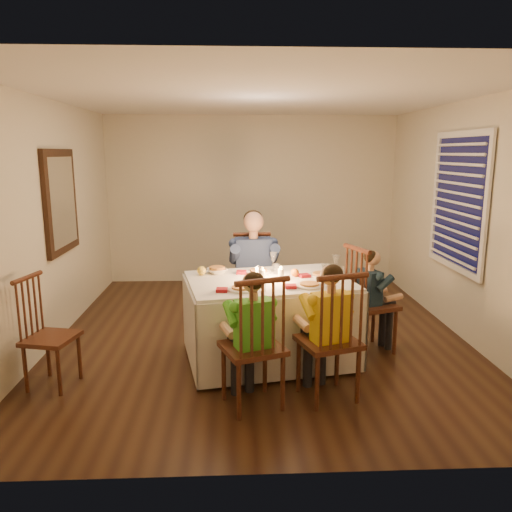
{
  "coord_description": "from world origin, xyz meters",
  "views": [
    {
      "loc": [
        -0.29,
        -5.36,
        2.04
      ],
      "look_at": [
        -0.04,
        0.15,
        0.89
      ],
      "focal_mm": 35.0,
      "sensor_mm": 36.0,
      "label": 1
    }
  ],
  "objects_px": {
    "chair_extra": "(55,385)",
    "serving_bowl": "(217,271)",
    "child_teal": "(369,350)",
    "child_yellow": "(327,397)",
    "child_green": "(253,405)",
    "dining_table": "(269,303)",
    "chair_adult": "(254,329)",
    "chair_near_left": "(253,405)",
    "adult": "(254,329)",
    "chair_end": "(369,350)",
    "chair_near_right": "(327,397)"
  },
  "relations": [
    {
      "from": "chair_extra",
      "to": "serving_bowl",
      "type": "relative_size",
      "value": 5.0
    },
    {
      "from": "child_teal",
      "to": "serving_bowl",
      "type": "distance_m",
      "value": 1.8
    },
    {
      "from": "child_yellow",
      "to": "child_green",
      "type": "bearing_deg",
      "value": -7.94
    },
    {
      "from": "dining_table",
      "to": "chair_adult",
      "type": "xyz_separation_m",
      "value": [
        -0.11,
        0.86,
        -0.59
      ]
    },
    {
      "from": "chair_near_left",
      "to": "child_yellow",
      "type": "distance_m",
      "value": 0.64
    },
    {
      "from": "dining_table",
      "to": "child_green",
      "type": "height_order",
      "value": "dining_table"
    },
    {
      "from": "chair_near_left",
      "to": "adult",
      "type": "xyz_separation_m",
      "value": [
        0.08,
        1.78,
        0.0
      ]
    },
    {
      "from": "chair_near_left",
      "to": "chair_end",
      "type": "xyz_separation_m",
      "value": [
        1.27,
        1.1,
        0.0
      ]
    },
    {
      "from": "chair_near_left",
      "to": "chair_extra",
      "type": "height_order",
      "value": "chair_near_left"
    },
    {
      "from": "chair_near_right",
      "to": "child_teal",
      "type": "bearing_deg",
      "value": -139.63
    },
    {
      "from": "serving_bowl",
      "to": "child_teal",
      "type": "bearing_deg",
      "value": -3.57
    },
    {
      "from": "chair_extra",
      "to": "child_green",
      "type": "xyz_separation_m",
      "value": [
        1.75,
        -0.43,
        0.0
      ]
    },
    {
      "from": "child_teal",
      "to": "chair_end",
      "type": "bearing_deg",
      "value": -0.0
    },
    {
      "from": "chair_extra",
      "to": "child_teal",
      "type": "distance_m",
      "value": 3.09
    },
    {
      "from": "chair_extra",
      "to": "child_green",
      "type": "relative_size",
      "value": 0.89
    },
    {
      "from": "adult",
      "to": "chair_end",
      "type": "bearing_deg",
      "value": -32.86
    },
    {
      "from": "child_yellow",
      "to": "chair_end",
      "type": "bearing_deg",
      "value": -139.63
    },
    {
      "from": "chair_adult",
      "to": "chair_end",
      "type": "distance_m",
      "value": 1.36
    },
    {
      "from": "dining_table",
      "to": "chair_end",
      "type": "bearing_deg",
      "value": -1.29
    },
    {
      "from": "serving_bowl",
      "to": "child_yellow",
      "type": "bearing_deg",
      "value": -49.05
    },
    {
      "from": "chair_near_left",
      "to": "child_yellow",
      "type": "bearing_deg",
      "value": 169.14
    },
    {
      "from": "child_green",
      "to": "child_yellow",
      "type": "bearing_deg",
      "value": 169.14
    },
    {
      "from": "adult",
      "to": "child_green",
      "type": "xyz_separation_m",
      "value": [
        -0.08,
        -1.78,
        0.0
      ]
    },
    {
      "from": "adult",
      "to": "child_teal",
      "type": "xyz_separation_m",
      "value": [
        1.19,
        -0.68,
        0.0
      ]
    },
    {
      "from": "child_teal",
      "to": "serving_bowl",
      "type": "relative_size",
      "value": 5.33
    },
    {
      "from": "dining_table",
      "to": "child_green",
      "type": "distance_m",
      "value": 1.11
    },
    {
      "from": "chair_near_right",
      "to": "child_teal",
      "type": "height_order",
      "value": "chair_near_right"
    },
    {
      "from": "adult",
      "to": "child_teal",
      "type": "distance_m",
      "value": 1.36
    },
    {
      "from": "chair_near_left",
      "to": "chair_near_right",
      "type": "xyz_separation_m",
      "value": [
        0.64,
        0.11,
        0.0
      ]
    },
    {
      "from": "serving_bowl",
      "to": "chair_extra",
      "type": "bearing_deg",
      "value": -151.77
    },
    {
      "from": "chair_end",
      "to": "adult",
      "type": "distance_m",
      "value": 1.36
    },
    {
      "from": "chair_near_right",
      "to": "chair_end",
      "type": "distance_m",
      "value": 1.18
    },
    {
      "from": "adult",
      "to": "child_green",
      "type": "height_order",
      "value": "adult"
    },
    {
      "from": "chair_adult",
      "to": "child_teal",
      "type": "relative_size",
      "value": 1.05
    },
    {
      "from": "child_green",
      "to": "child_teal",
      "type": "relative_size",
      "value": 1.06
    },
    {
      "from": "child_green",
      "to": "child_teal",
      "type": "height_order",
      "value": "child_green"
    },
    {
      "from": "dining_table",
      "to": "adult",
      "type": "xyz_separation_m",
      "value": [
        -0.11,
        0.86,
        -0.59
      ]
    },
    {
      "from": "dining_table",
      "to": "serving_bowl",
      "type": "relative_size",
      "value": 8.79
    },
    {
      "from": "chair_near_right",
      "to": "chair_end",
      "type": "relative_size",
      "value": 1.0
    },
    {
      "from": "chair_end",
      "to": "chair_extra",
      "type": "height_order",
      "value": "chair_end"
    },
    {
      "from": "child_yellow",
      "to": "chair_near_right",
      "type": "bearing_deg",
      "value": 180.0
    },
    {
      "from": "dining_table",
      "to": "chair_near_right",
      "type": "height_order",
      "value": "dining_table"
    },
    {
      "from": "chair_near_right",
      "to": "dining_table",
      "type": "bearing_deg",
      "value": -79.08
    },
    {
      "from": "chair_adult",
      "to": "chair_near_right",
      "type": "height_order",
      "value": "same"
    },
    {
      "from": "chair_adult",
      "to": "adult",
      "type": "xyz_separation_m",
      "value": [
        -0.0,
        0.0,
        0.0
      ]
    },
    {
      "from": "chair_near_left",
      "to": "child_green",
      "type": "distance_m",
      "value": 0.0
    },
    {
      "from": "chair_end",
      "to": "serving_bowl",
      "type": "height_order",
      "value": "serving_bowl"
    },
    {
      "from": "child_yellow",
      "to": "child_teal",
      "type": "distance_m",
      "value": 1.18
    },
    {
      "from": "chair_adult",
      "to": "chair_extra",
      "type": "height_order",
      "value": "chair_adult"
    },
    {
      "from": "dining_table",
      "to": "child_teal",
      "type": "xyz_separation_m",
      "value": [
        1.07,
        0.18,
        -0.59
      ]
    }
  ]
}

